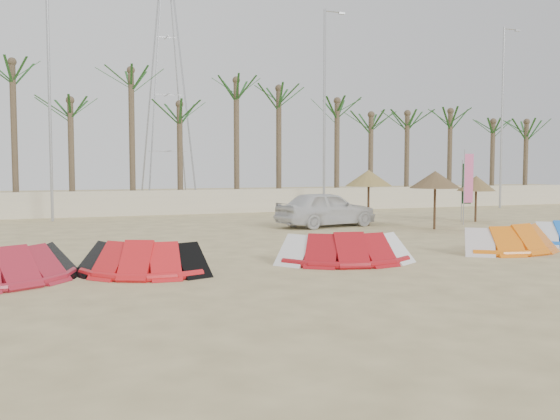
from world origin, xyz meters
name	(u,v)px	position (x,y,z in m)	size (l,w,h in m)	color
ground	(386,293)	(0.00, 0.00, 0.00)	(120.00, 120.00, 0.00)	beige
boundary_wall	(172,202)	(0.00, 22.00, 0.65)	(60.00, 0.30, 1.30)	beige
palm_line	(177,96)	(0.67, 23.50, 6.44)	(52.00, 4.00, 7.70)	brown
lamp_b	(50,97)	(-5.96, 20.00, 5.77)	(1.25, 0.14, 11.00)	#A5A8AD
lamp_c	(325,107)	(8.04, 20.00, 5.77)	(1.25, 0.14, 11.00)	#A5A8AD
lamp_d	(503,114)	(20.04, 20.00, 5.77)	(1.25, 0.14, 11.00)	#A5A8AD
pylon	(168,207)	(1.00, 28.00, 0.00)	(3.00, 3.00, 14.00)	#A5A8AD
kite_red_left	(6,264)	(-7.28, 4.05, 0.42)	(3.90, 2.83, 0.90)	#A41E2F
kite_red_mid	(139,257)	(-4.36, 4.04, 0.42)	(3.53, 2.56, 0.90)	red
kite_red_right	(341,247)	(0.97, 3.99, 0.42)	(3.78, 2.18, 0.90)	#AF1219
kite_orange	(506,237)	(6.68, 4.19, 0.42)	(3.77, 2.02, 0.90)	orange
parasol_left	(369,178)	(6.74, 12.80, 2.06)	(2.05, 2.05, 2.42)	#4C331E
parasol_mid	(435,180)	(8.50, 10.45, 2.03)	(2.10, 2.10, 2.38)	#4C331E
parasol_right	(476,183)	(12.30, 12.65, 1.78)	(1.76, 1.76, 2.14)	#4C331E
flag_pink	(467,180)	(10.99, 11.61, 1.96)	(0.45, 0.09, 3.30)	#A5A8AD
flag_green	(465,185)	(11.81, 12.83, 1.69)	(0.44, 0.16, 2.85)	#A5A8AD
car	(326,209)	(4.84, 13.07, 0.76)	(1.79, 4.45, 1.52)	silver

